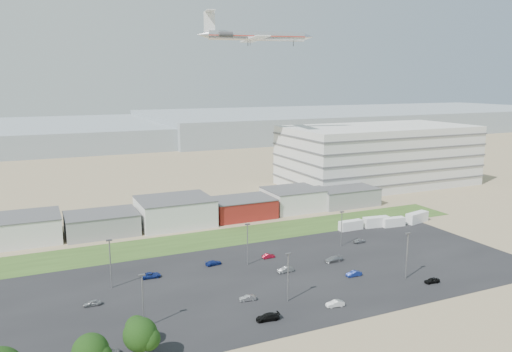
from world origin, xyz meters
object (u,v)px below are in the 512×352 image
parked_car_1 (354,274)px  parked_car_4 (248,298)px  parked_car_9 (151,275)px  parked_car_2 (432,280)px  airliner (257,36)px  parked_car_5 (92,303)px  parked_car_8 (359,241)px  parked_car_6 (213,263)px  parked_car_12 (334,259)px  parked_car_10 (109,352)px  parked_car_7 (285,270)px  box_trailer_a (351,225)px  parked_car_11 (268,256)px  parked_car_3 (268,317)px  parked_car_13 (335,304)px

parked_car_1 → parked_car_4: 27.13m
parked_car_9 → parked_car_2: bearing=-112.7°
airliner → parked_car_5: 116.73m
airliner → parked_car_5: bearing=-121.8°
parked_car_1 → parked_car_8: parked_car_8 is taller
parked_car_4 → parked_car_9: size_ratio=0.76×
parked_car_6 → parked_car_12: bearing=-116.8°
parked_car_2 → parked_car_12: parked_car_12 is taller
parked_car_10 → parked_car_12: size_ratio=0.83×
parked_car_1 → parked_car_5: parked_car_1 is taller
airliner → parked_car_12: bearing=-88.0°
parked_car_5 → parked_car_7: parked_car_7 is taller
box_trailer_a → parked_car_5: size_ratio=2.21×
parked_car_10 → parked_car_5: bearing=-0.8°
parked_car_11 → parked_car_1: bearing=-149.2°
parked_car_3 → parked_car_4: bearing=-173.4°
parked_car_3 → parked_car_8: size_ratio=1.23×
parked_car_3 → parked_car_9: size_ratio=1.01×
parked_car_6 → parked_car_3: bearing=172.4°
parked_car_7 → parked_car_10: size_ratio=1.03×
parked_car_2 → parked_car_12: size_ratio=0.77×
parked_car_1 → parked_car_2: size_ratio=1.07×
parked_car_4 → box_trailer_a: bearing=131.4°
airliner → parked_car_7: bearing=-98.0°
parked_car_2 → box_trailer_a: bearing=176.5°
parked_car_3 → parked_car_4: 9.25m
parked_car_1 → parked_car_13: (-12.52, -11.36, -0.00)m
parked_car_9 → parked_car_1: bearing=-108.8°
parked_car_4 → parked_car_5: parked_car_5 is taller
parked_car_4 → parked_car_11: (14.61, 20.44, -0.01)m
parked_car_3 → parked_car_9: bearing=-146.2°
airliner → parked_car_9: size_ratio=9.79×
parked_car_2 → parked_car_13: parked_car_13 is taller
parked_car_2 → parked_car_11: 38.84m
parked_car_6 → airliner: bearing=-39.6°
box_trailer_a → parked_car_6: size_ratio=1.87×
parked_car_5 → parked_car_10: (0.32, -20.10, -0.03)m
parked_car_3 → parked_car_13: (14.53, -0.36, -0.04)m
airliner → parked_car_2: bearing=-78.2°
parked_car_7 → parked_car_12: size_ratio=0.86×
parked_car_13 → parked_car_8: bearing=144.9°
parked_car_1 → parked_car_8: 24.59m
parked_car_3 → parked_car_10: 28.56m
parked_car_12 → parked_car_5: bearing=-90.2°
parked_car_10 → parked_car_11: parked_car_10 is taller
parked_car_1 → parked_car_11: 22.46m
airliner → parked_car_12: 94.01m
airliner → parked_car_11: (-25.77, -63.15, -59.26)m
parked_car_2 → parked_car_10: (-68.95, -0.91, -0.05)m
box_trailer_a → parked_car_5: 79.39m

